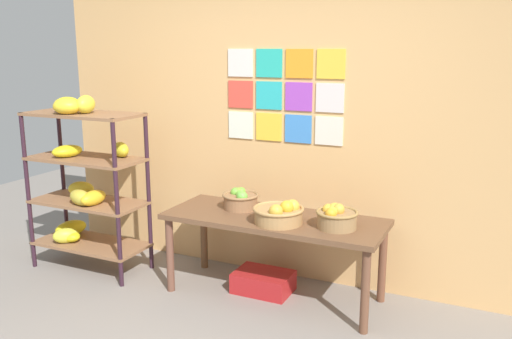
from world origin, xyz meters
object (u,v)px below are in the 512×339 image
(banana_shelf_unit, at_px, (83,179))
(fruit_basket_centre, at_px, (240,199))
(fruit_basket_left, at_px, (280,213))
(fruit_basket_right, at_px, (336,217))
(display_table, at_px, (274,226))
(produce_crate_under_table, at_px, (263,282))

(banana_shelf_unit, height_order, fruit_basket_centre, banana_shelf_unit)
(fruit_basket_left, bearing_deg, banana_shelf_unit, -178.58)
(fruit_basket_right, bearing_deg, display_table, 173.51)
(banana_shelf_unit, bearing_deg, fruit_basket_left, 1.42)
(banana_shelf_unit, height_order, display_table, banana_shelf_unit)
(fruit_basket_right, relative_size, fruit_basket_left, 0.80)
(fruit_basket_centre, relative_size, fruit_basket_left, 0.77)
(banana_shelf_unit, relative_size, fruit_basket_left, 4.04)
(display_table, xyz_separation_m, fruit_basket_left, (0.10, -0.12, 0.15))
(display_table, distance_m, fruit_basket_right, 0.53)
(display_table, distance_m, produce_crate_under_table, 0.50)
(fruit_basket_centre, xyz_separation_m, fruit_basket_left, (0.43, -0.21, -0.00))
(banana_shelf_unit, bearing_deg, fruit_basket_right, 2.92)
(fruit_basket_centre, distance_m, produce_crate_under_table, 0.68)
(fruit_basket_right, bearing_deg, produce_crate_under_table, 171.17)
(banana_shelf_unit, height_order, fruit_basket_left, banana_shelf_unit)
(fruit_basket_right, height_order, produce_crate_under_table, fruit_basket_right)
(fruit_basket_right, relative_size, fruit_basket_centre, 1.04)
(display_table, relative_size, fruit_basket_centre, 5.78)
(fruit_basket_centre, bearing_deg, produce_crate_under_table, -11.68)
(display_table, height_order, produce_crate_under_table, display_table)
(fruit_basket_centre, bearing_deg, fruit_basket_right, -9.60)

